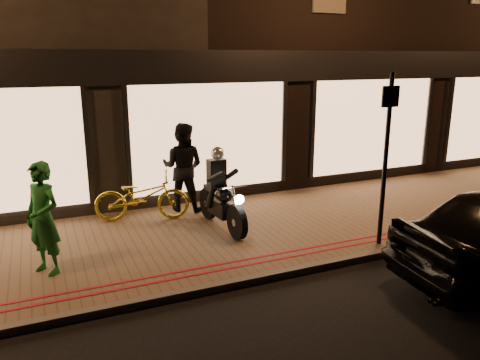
% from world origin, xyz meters
% --- Properties ---
extents(ground, '(90.00, 90.00, 0.00)m').
position_xyz_m(ground, '(0.00, 0.00, 0.00)').
color(ground, black).
rests_on(ground, ground).
extents(sidewalk, '(50.00, 4.00, 0.12)m').
position_xyz_m(sidewalk, '(0.00, 2.00, 0.06)').
color(sidewalk, brown).
rests_on(sidewalk, ground).
extents(kerb_stone, '(50.00, 0.14, 0.12)m').
position_xyz_m(kerb_stone, '(0.00, 0.05, 0.06)').
color(kerb_stone, '#59544C').
rests_on(kerb_stone, ground).
extents(red_kerb_lines, '(50.00, 0.26, 0.01)m').
position_xyz_m(red_kerb_lines, '(0.00, 0.55, 0.12)').
color(red_kerb_lines, maroon).
rests_on(red_kerb_lines, sidewalk).
extents(building_row, '(48.00, 10.11, 8.50)m').
position_xyz_m(building_row, '(-0.00, 8.99, 4.25)').
color(building_row, black).
rests_on(building_row, ground).
extents(motorcycle, '(0.60, 1.94, 1.59)m').
position_xyz_m(motorcycle, '(-0.43, 2.24, 0.73)').
color(motorcycle, black).
rests_on(motorcycle, sidewalk).
extents(sign_post, '(0.35, 0.08, 3.00)m').
position_xyz_m(sign_post, '(1.87, 0.34, 1.80)').
color(sign_post, black).
rests_on(sign_post, sidewalk).
extents(bicycle_gold, '(1.99, 1.14, 0.99)m').
position_xyz_m(bicycle_gold, '(-1.74, 3.28, 0.62)').
color(bicycle_gold, gold).
rests_on(bicycle_gold, sidewalk).
extents(person_green, '(0.72, 0.76, 1.75)m').
position_xyz_m(person_green, '(-3.60, 1.47, 0.99)').
color(person_green, '#1C6B29').
rests_on(person_green, sidewalk).
extents(person_dark, '(1.17, 1.11, 1.90)m').
position_xyz_m(person_dark, '(-0.77, 3.60, 1.07)').
color(person_dark, black).
rests_on(person_dark, sidewalk).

